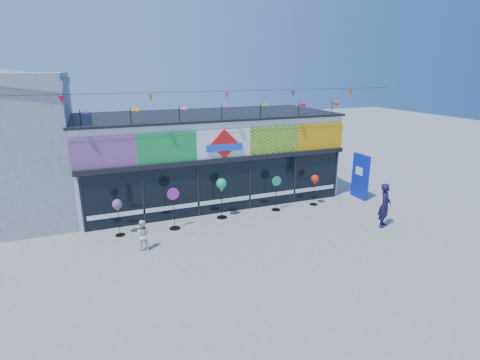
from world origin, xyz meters
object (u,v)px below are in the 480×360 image
spinner_1 (174,208)px  spinner_2 (222,186)px  spinner_3 (276,192)px  spinner_4 (315,181)px  child (142,235)px  blue_sign (360,176)px  spinner_0 (117,207)px  adult_man (385,205)px

spinner_1 → spinner_2: spinner_2 is taller
spinner_2 → spinner_3: spinner_2 is taller
spinner_4 → child: bearing=-168.1°
spinner_2 → blue_sign: bearing=-0.1°
blue_sign → spinner_1: blue_sign is taller
spinner_0 → child: 1.78m
adult_man → spinner_2: bearing=112.2°
spinner_0 → spinner_1: bearing=-4.2°
spinner_2 → child: (-3.55, -1.77, -0.85)m
adult_man → spinner_4: bearing=72.8°
spinner_3 → child: bearing=-164.2°
spinner_1 → spinner_4: 6.69m
spinner_1 → child: bearing=-136.0°
adult_man → blue_sign: bearing=28.5°
spinner_3 → child: spinner_3 is taller
spinner_3 → adult_man: (3.21, -3.23, 0.06)m
blue_sign → spinner_4: bearing=-178.2°
adult_man → child: 9.46m
blue_sign → spinner_0: (-11.39, -0.23, 0.07)m
spinner_3 → spinner_4: spinner_3 is taller
spinner_0 → spinner_4: size_ratio=1.00×
spinner_2 → spinner_0: bearing=-176.7°
spinner_2 → adult_man: (5.78, -3.26, -0.51)m
spinner_3 → adult_man: adult_man is taller
blue_sign → child: size_ratio=1.98×
spinner_0 → spinner_4: spinner_0 is taller
spinner_4 → child: 8.30m
spinner_3 → adult_man: 4.55m
spinner_2 → spinner_4: spinner_2 is taller
spinner_2 → spinner_1: bearing=-169.5°
blue_sign → spinner_4: blue_sign is taller
spinner_1 → spinner_3: bearing=4.3°
spinner_1 → spinner_2: (2.13, 0.39, 0.51)m
spinner_0 → spinner_4: 8.77m
blue_sign → child: blue_sign is taller
spinner_0 → spinner_2: size_ratio=0.83×
spinner_2 → adult_man: size_ratio=0.98×
spinner_0 → spinner_3: bearing=1.7°
blue_sign → spinner_1: bearing=-176.9°
spinner_1 → spinner_3: size_ratio=1.07×
spinner_2 → spinner_3: bearing=-0.9°
blue_sign → spinner_2: size_ratio=1.25×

